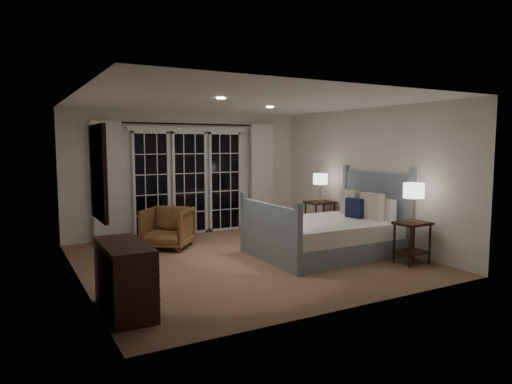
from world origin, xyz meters
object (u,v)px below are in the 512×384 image
bed (329,234)px  armchair (168,228)px  dresser (125,278)px  nightstand_left (412,236)px  nightstand_right (320,213)px  lamp_right (320,179)px  lamp_left (414,191)px

bed → armchair: bed is taller
armchair → dresser: bearing=-77.4°
nightstand_left → nightstand_right: bearing=89.2°
dresser → armchair: bearing=63.3°
bed → dresser: (-3.64, -1.06, 0.05)m
nightstand_right → dresser: size_ratio=0.65×
lamp_right → armchair: (-3.00, 0.46, -0.78)m
nightstand_right → armchair: 3.04m
nightstand_right → lamp_left: bearing=-90.8°
bed → nightstand_right: bed is taller
dresser → bed: bearing=16.3°
bed → lamp_right: bearing=58.8°
lamp_left → dresser: lamp_left is taller
nightstand_left → bed: bearing=122.3°
lamp_left → armchair: size_ratio=0.75×
lamp_left → dresser: bearing=179.0°
armchair → dresser: 3.11m
bed → nightstand_left: bed is taller
lamp_right → bed: bearing=-121.2°
nightstand_left → nightstand_right: size_ratio=0.92×
bed → nightstand_left: bearing=-57.7°
nightstand_right → dresser: (-4.40, -2.32, -0.08)m
bed → armchair: size_ratio=2.87×
lamp_right → dresser: size_ratio=0.51×
lamp_right → armchair: lamp_right is taller
nightstand_right → armchair: (-3.00, 0.46, -0.10)m
nightstand_right → lamp_left: 2.49m
lamp_right → dresser: bearing=-152.2°
lamp_left → dresser: 4.43m
lamp_right → armchair: 3.14m
nightstand_left → lamp_right: lamp_right is taller
bed → lamp_right: size_ratio=4.13×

